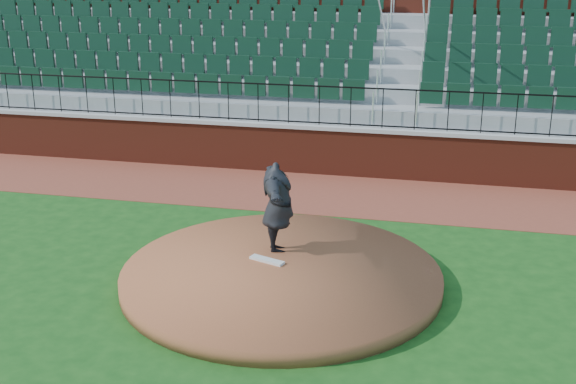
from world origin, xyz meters
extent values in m
plane|color=#144413|center=(0.00, 0.00, 0.00)|extent=(90.00, 90.00, 0.00)
cube|color=brown|center=(0.00, 5.40, 0.01)|extent=(34.00, 3.20, 0.01)
cube|color=maroon|center=(0.00, 7.00, 0.60)|extent=(34.00, 0.35, 1.20)
cube|color=#B7B7B7|center=(0.00, 7.00, 1.25)|extent=(34.00, 0.45, 0.10)
cube|color=maroon|center=(0.00, 12.52, 2.75)|extent=(34.00, 0.50, 5.50)
cylinder|color=brown|center=(0.14, 0.30, 0.12)|extent=(5.68, 5.68, 0.25)
cube|color=silver|center=(-0.19, 0.60, 0.27)|extent=(0.69, 0.39, 0.04)
imported|color=black|center=(-0.12, 1.15, 1.11)|extent=(1.16, 2.20, 1.73)
camera|label=1|loc=(2.87, -11.38, 5.74)|focal=46.19mm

